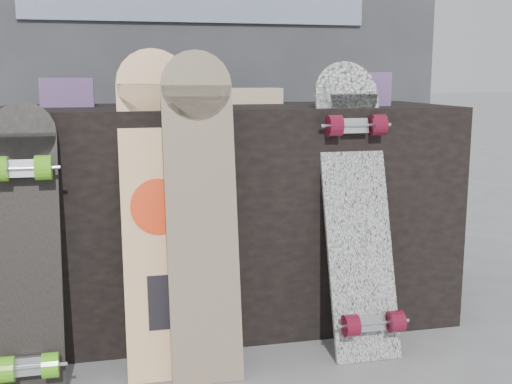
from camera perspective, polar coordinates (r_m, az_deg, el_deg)
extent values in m
plane|color=slate|center=(2.06, 0.48, -15.79)|extent=(60.00, 60.00, 0.00)
cube|color=black|center=(2.40, -2.32, -1.94)|extent=(1.60, 0.60, 0.80)
cube|color=#35353A|center=(3.19, -5.37, 13.72)|extent=(2.40, 0.20, 2.20)
cube|color=#51366F|center=(2.38, -16.42, 8.50)|extent=(0.18, 0.12, 0.10)
cube|color=#51366F|center=(2.41, 9.72, 9.03)|extent=(0.14, 0.14, 0.12)
cube|color=#D1B78C|center=(2.53, -0.28, 8.55)|extent=(0.22, 0.10, 0.06)
cube|color=beige|center=(1.99, -8.57, -3.39)|extent=(0.23, 0.24, 0.88)
cylinder|color=beige|center=(2.05, -9.17, 9.42)|extent=(0.23, 0.07, 0.22)
cylinder|color=#FF3910|center=(1.98, -8.65, -1.29)|extent=(0.17, 0.05, 0.17)
cube|color=black|center=(1.99, -8.26, -9.67)|extent=(0.09, 0.04, 0.16)
cube|color=#D3B590|center=(1.93, -4.78, -3.77)|extent=(0.21, 0.18, 0.88)
cylinder|color=#D3B590|center=(1.96, -5.34, 9.41)|extent=(0.21, 0.05, 0.21)
cube|color=white|center=(2.15, 9.01, -2.84)|extent=(0.22, 0.28, 0.85)
cylinder|color=white|center=(2.22, 8.03, 8.67)|extent=(0.22, 0.08, 0.22)
cube|color=silver|center=(2.12, 10.18, -11.39)|extent=(0.09, 0.04, 0.06)
cylinder|color=maroon|center=(2.07, 8.42, -11.66)|extent=(0.05, 0.07, 0.07)
cylinder|color=maroon|center=(2.13, 12.30, -11.17)|extent=(0.05, 0.07, 0.07)
cube|color=silver|center=(2.15, 8.70, 5.76)|extent=(0.09, 0.04, 0.06)
cylinder|color=maroon|center=(2.10, 6.97, 5.87)|extent=(0.05, 0.07, 0.07)
cylinder|color=maroon|center=(2.16, 10.78, 5.88)|extent=(0.05, 0.07, 0.07)
cube|color=black|center=(1.96, -19.62, -6.20)|extent=(0.19, 0.19, 0.75)
cylinder|color=black|center=(1.98, -19.99, 4.91)|extent=(0.19, 0.06, 0.18)
cube|color=silver|center=(1.95, -19.49, -14.36)|extent=(0.09, 0.04, 0.06)
cylinder|color=#5BC21B|center=(1.94, -21.33, -14.49)|extent=(0.04, 0.07, 0.07)
cylinder|color=#5BC21B|center=(1.92, -17.79, -14.45)|extent=(0.04, 0.07, 0.07)
cube|color=silver|center=(1.92, -20.04, 1.94)|extent=(0.09, 0.04, 0.06)
cylinder|color=#5BC21B|center=(1.90, -18.38, 2.07)|extent=(0.04, 0.07, 0.07)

